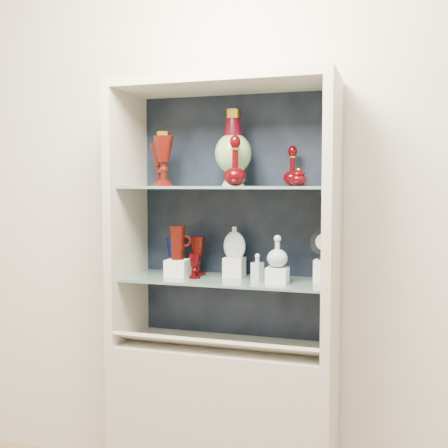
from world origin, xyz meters
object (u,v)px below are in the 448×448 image
(enamel_urn, at_px, (233,148))
(clear_square_bottle, at_px, (257,268))
(lidded_bowl, at_px, (298,177))
(ruby_pitcher, at_px, (178,243))
(ruby_decanter_a, at_px, (235,158))
(ruby_goblet_small, at_px, (195,266))
(pedestal_lamp_left, at_px, (164,159))
(flat_flask, at_px, (234,242))
(ruby_goblet_tall, at_px, (198,256))
(clear_round_decanter, at_px, (277,252))
(ruby_decanter_b, at_px, (292,165))
(cobalt_goblet, at_px, (173,256))
(cameo_medallion, at_px, (324,243))
(pedestal_lamp_right, at_px, (159,163))

(enamel_urn, bearing_deg, clear_square_bottle, -28.35)
(lidded_bowl, xyz_separation_m, ruby_pitcher, (-0.56, -0.01, -0.30))
(ruby_decanter_a, bearing_deg, ruby_goblet_small, 164.57)
(pedestal_lamp_left, xyz_separation_m, flat_flask, (0.31, 0.10, -0.38))
(ruby_goblet_tall, height_order, ruby_pitcher, ruby_pitcher)
(flat_flask, distance_m, clear_round_decanter, 0.26)
(pedestal_lamp_left, bearing_deg, ruby_goblet_tall, 39.71)
(ruby_decanter_a, relative_size, lidded_bowl, 2.99)
(ruby_decanter_b, height_order, clear_round_decanter, ruby_decanter_b)
(ruby_decanter_a, height_order, cobalt_goblet, ruby_decanter_a)
(clear_round_decanter, height_order, cameo_medallion, cameo_medallion)
(ruby_decanter_b, relative_size, ruby_goblet_tall, 1.05)
(ruby_decanter_a, relative_size, clear_square_bottle, 1.96)
(lidded_bowl, distance_m, clear_round_decanter, 0.34)
(ruby_goblet_small, height_order, clear_square_bottle, clear_square_bottle)
(ruby_decanter_a, relative_size, flat_flask, 1.65)
(ruby_decanter_a, distance_m, ruby_goblet_tall, 0.53)
(pedestal_lamp_right, height_order, flat_flask, pedestal_lamp_right)
(lidded_bowl, xyz_separation_m, clear_round_decanter, (-0.08, -0.05, -0.32))
(cobalt_goblet, distance_m, clear_square_bottle, 0.45)
(flat_flask, bearing_deg, lidded_bowl, -10.99)
(clear_round_decanter, bearing_deg, ruby_pitcher, 174.96)
(lidded_bowl, height_order, flat_flask, lidded_bowl)
(pedestal_lamp_right, xyz_separation_m, cameo_medallion, (0.78, -0.01, -0.36))
(pedestal_lamp_left, distance_m, clear_round_decanter, 0.67)
(pedestal_lamp_left, height_order, ruby_decanter_a, pedestal_lamp_left)
(enamel_urn, relative_size, cobalt_goblet, 1.99)
(lidded_bowl, bearing_deg, ruby_decanter_b, 113.93)
(ruby_pitcher, bearing_deg, cameo_medallion, -5.59)
(clear_square_bottle, height_order, cameo_medallion, cameo_medallion)
(pedestal_lamp_left, xyz_separation_m, clear_round_decanter, (0.54, -0.02, -0.41))
(ruby_goblet_small, bearing_deg, ruby_decanter_b, 16.59)
(ruby_decanter_b, xyz_separation_m, clear_square_bottle, (-0.13, -0.13, -0.45))
(ruby_decanter_a, xyz_separation_m, flat_flask, (-0.05, 0.15, -0.38))
(pedestal_lamp_right, relative_size, ruby_goblet_tall, 1.19)
(cobalt_goblet, relative_size, ruby_pitcher, 1.09)
(cobalt_goblet, relative_size, ruby_goblet_small, 1.52)
(lidded_bowl, bearing_deg, ruby_goblet_tall, 170.93)
(ruby_goblet_small, bearing_deg, ruby_goblet_tall, 102.40)
(ruby_decanter_b, xyz_separation_m, ruby_goblet_small, (-0.42, -0.13, -0.46))
(cobalt_goblet, height_order, clear_round_decanter, clear_round_decanter)
(pedestal_lamp_left, distance_m, ruby_decanter_a, 0.36)
(ruby_goblet_tall, xyz_separation_m, cameo_medallion, (0.60, -0.04, 0.08))
(lidded_bowl, distance_m, cameo_medallion, 0.31)
(pedestal_lamp_left, distance_m, flat_flask, 0.50)
(pedestal_lamp_right, distance_m, ruby_goblet_small, 0.52)
(cobalt_goblet, bearing_deg, clear_square_bottle, -13.30)
(flat_flask, bearing_deg, clear_square_bottle, -34.09)
(ruby_goblet_small, xyz_separation_m, cameo_medallion, (0.57, 0.06, 0.12))
(ruby_decanter_b, height_order, flat_flask, ruby_decanter_b)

